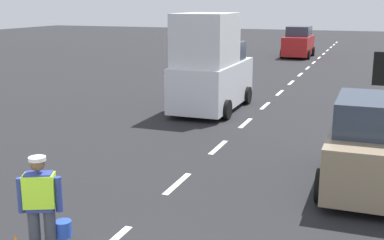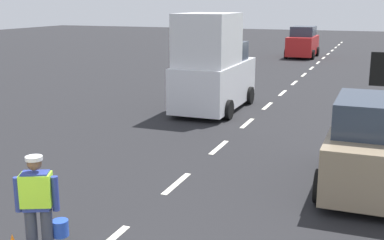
% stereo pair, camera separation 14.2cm
% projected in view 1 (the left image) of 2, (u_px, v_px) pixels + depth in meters
% --- Properties ---
extents(ground_plane, '(96.00, 96.00, 0.00)m').
position_uv_depth(ground_plane, '(292.00, 82.00, 24.90)').
color(ground_plane, black).
extents(lane_center_line, '(0.14, 46.40, 0.01)m').
position_uv_depth(lane_center_line, '(304.00, 71.00, 28.73)').
color(lane_center_line, silver).
rests_on(lane_center_line, ground).
extents(road_worker, '(0.67, 0.57, 1.67)m').
position_uv_depth(road_worker, '(42.00, 203.00, 7.56)').
color(road_worker, '#383D4C').
rests_on(road_worker, ground).
extents(delivery_truck, '(2.16, 4.60, 3.54)m').
position_uv_depth(delivery_truck, '(211.00, 67.00, 18.05)').
color(delivery_truck, silver).
rests_on(delivery_truck, ground).
extents(car_parked_curbside, '(2.09, 3.80, 1.99)m').
position_uv_depth(car_parked_curbside, '(374.00, 147.00, 10.52)').
color(car_parked_curbside, gray).
rests_on(car_parked_curbside, ground).
extents(car_oncoming_third, '(2.06, 3.97, 2.20)m').
position_uv_depth(car_oncoming_third, '(298.00, 43.00, 35.90)').
color(car_oncoming_third, red).
rests_on(car_oncoming_third, ground).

